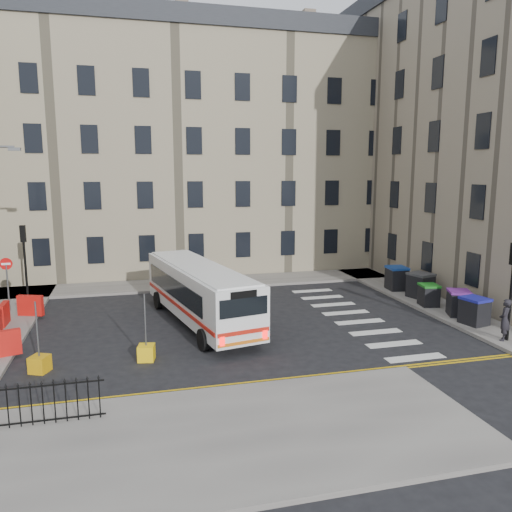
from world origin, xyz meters
name	(u,v)px	position (x,y,z in m)	size (l,w,h in m)	color
ground	(272,321)	(0.00, 0.00, 0.00)	(120.00, 120.00, 0.00)	black
pavement_north	(140,287)	(-6.00, 8.60, 0.07)	(36.00, 3.20, 0.15)	slate
pavement_east	(397,289)	(9.00, 4.00, 0.07)	(2.40, 26.00, 0.15)	slate
pavement_sw	(118,451)	(-7.00, -10.00, 0.07)	(20.00, 6.00, 0.15)	slate
terrace_north	(118,149)	(-7.00, 15.50, 8.62)	(38.30, 10.80, 17.20)	gray
traffic_light_east	(512,276)	(8.60, -5.50, 2.87)	(0.28, 0.22, 4.10)	black
traffic_light_nw	(24,251)	(-12.00, 6.50, 2.87)	(0.28, 0.22, 4.10)	black
no_entry_north	(7,273)	(-12.50, 4.50, 2.08)	(0.60, 0.08, 3.00)	#595B5E
roadworks_barriers	(5,323)	(-11.84, 0.50, 0.65)	(1.66, 6.26, 1.00)	red
bus	(200,291)	(-3.41, 0.49, 1.56)	(4.24, 10.20, 2.70)	white
wheelie_bin_a	(474,311)	(8.71, -3.25, 0.78)	(1.20, 1.31, 1.25)	black
wheelie_bin_b	(459,303)	(8.90, -1.86, 0.78)	(1.34, 1.42, 1.25)	black
wheelie_bin_c	(429,295)	(8.54, 0.10, 0.72)	(1.05, 1.16, 1.13)	black
wheelie_bin_d	(420,285)	(9.06, 1.70, 0.85)	(1.39, 1.50, 1.38)	black
wheelie_bin_e	(397,278)	(8.77, 3.76, 0.84)	(1.20, 1.35, 1.37)	black
pedestrian	(505,320)	(8.44, -5.47, 1.03)	(0.64, 0.42, 1.76)	black
bollard_yellow	(146,353)	(-6.05, -3.68, 0.30)	(0.60, 0.60, 0.60)	yellow
bollard_chevron	(40,364)	(-9.79, -3.88, 0.30)	(0.60, 0.60, 0.60)	orange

